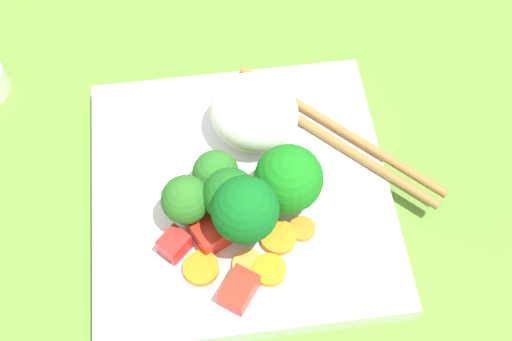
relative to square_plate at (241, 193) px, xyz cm
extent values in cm
cube|color=#598130|center=(0.00, 0.00, -2.00)|extent=(110.00, 110.00, 2.00)
cube|color=white|center=(0.00, 0.00, 0.00)|extent=(25.91, 25.91, 1.99)
ellipsoid|color=white|center=(1.71, 5.58, 3.97)|extent=(10.61, 10.54, 5.96)
cylinder|color=#79BC53|center=(-1.95, 0.13, 1.82)|extent=(2.27, 2.34, 1.89)
sphere|color=#297024|center=(-2.00, 0.35, 3.74)|extent=(3.88, 3.88, 3.88)
cylinder|color=#71AD50|center=(-0.11, -5.10, 2.63)|extent=(1.61, 2.09, 3.46)
sphere|color=#10651E|center=(-0.02, -4.80, 6.16)|extent=(5.21, 5.21, 5.21)
cylinder|color=#6AA844|center=(3.65, -1.46, 2.06)|extent=(2.70, 2.59, 2.40)
sphere|color=#187B19|center=(3.75, -1.65, 4.74)|extent=(5.58, 5.58, 5.58)
cylinder|color=#7FB852|center=(-4.59, -2.41, 2.02)|extent=(1.75, 1.59, 2.18)
sphere|color=#2B6E23|center=(-4.50, -2.63, 4.58)|extent=(3.92, 3.92, 3.92)
cylinder|color=#63964C|center=(-1.28, -2.59, 2.39)|extent=(2.07, 2.06, 2.82)
sphere|color=#1A651D|center=(-1.01, -2.89, 5.13)|extent=(4.35, 4.35, 4.35)
cylinder|color=orange|center=(0.33, -0.46, 1.30)|extent=(2.95, 2.95, 0.60)
cylinder|color=orange|center=(-3.76, -7.18, 1.38)|extent=(3.20, 3.20, 0.77)
cylinder|color=orange|center=(-0.39, -7.30, 1.32)|extent=(3.06, 3.06, 0.65)
cylinder|color=orange|center=(1.59, -7.85, 1.37)|extent=(3.20, 3.20, 0.74)
cylinder|color=orange|center=(2.61, -5.15, 1.36)|extent=(4.02, 4.02, 0.73)
cylinder|color=orange|center=(4.66, -4.47, 1.22)|extent=(2.72, 2.72, 0.45)
cube|color=red|center=(-5.74, -5.21, 2.01)|extent=(2.90, 2.91, 2.02)
cube|color=red|center=(-0.95, -9.51, 2.01)|extent=(3.47, 3.69, 2.03)
cube|color=red|center=(-2.77, -4.23, 2.02)|extent=(4.08, 4.15, 2.06)
cube|color=red|center=(1.04, -3.12, 1.63)|extent=(2.78, 3.08, 1.26)
cylinder|color=olive|center=(9.20, 4.91, 1.40)|extent=(16.47, 15.60, 0.81)
cylinder|color=olive|center=(8.27, 3.92, 1.40)|extent=(16.47, 15.60, 0.81)
camera|label=1|loc=(-1.42, -27.32, 50.07)|focal=46.26mm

